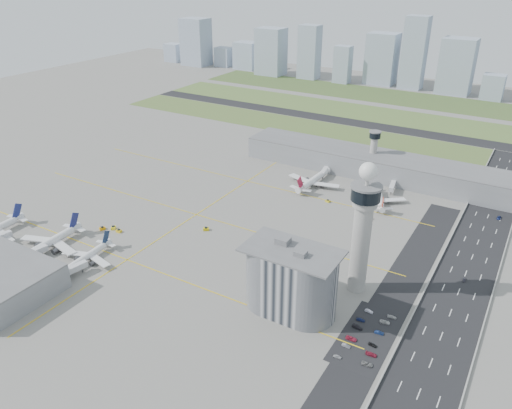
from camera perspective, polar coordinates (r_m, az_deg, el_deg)
The scene contains 58 objects.
ground at distance 268.00m, azimuth -3.87°, elevation -5.73°, with size 1000.00×1000.00×0.00m, color gray.
grass_strip_0 at distance 459.84m, azimuth 10.18°, elevation 7.92°, with size 480.00×50.00×0.08m, color #526B32.
grass_strip_1 at distance 527.83m, azimuth 13.24°, elevation 10.02°, with size 480.00×60.00×0.08m, color #4B6B33.
grass_strip_2 at distance 602.19m, azimuth 15.76°, elevation 11.72°, with size 480.00×70.00×0.08m, color #425829.
runway at distance 493.12m, azimuth 11.79°, elevation 9.04°, with size 480.00×22.00×0.10m, color black.
highway at distance 233.87m, azimuth 20.74°, elevation -13.07°, with size 28.00×500.00×0.10m, color black.
barrier_left at distance 234.96m, azimuth 17.39°, elevation -12.09°, with size 0.60×500.00×1.20m, color #9E9E99.
barrier_right at distance 232.94m, azimuth 24.19°, elevation -13.81°, with size 0.60×500.00×1.20m, color #9E9E99.
landside_road at distance 229.27m, azimuth 14.00°, elevation -12.85°, with size 18.00×260.00×0.08m, color black.
parking_lot at distance 220.62m, azimuth 12.49°, elevation -14.46°, with size 20.00×44.00×0.10m, color black.
taxiway_line_h_0 at distance 271.59m, azimuth -14.52°, elevation -6.14°, with size 260.00×0.60×0.01m, color yellow.
taxiway_line_h_1 at distance 309.82m, azimuth -6.84°, elevation -1.15°, with size 260.00×0.60×0.01m, color yellow.
taxiway_line_h_2 at distance 354.13m, azimuth -0.98°, elevation 2.68°, with size 260.00×0.60×0.01m, color yellow.
taxiway_line_v at distance 309.82m, azimuth -6.84°, elevation -1.15°, with size 0.60×260.00×0.01m, color yellow.
control_tower at distance 228.75m, azimuth 12.09°, elevation -2.18°, with size 14.00×14.00×64.50m.
secondary_tower at distance 371.33m, azimuth 13.29°, elevation 6.23°, with size 8.60×8.60×31.90m.
admin_building at distance 221.44m, azimuth 4.01°, elevation -8.63°, with size 42.00×24.00×33.50m.
terminal_pier at distance 370.69m, azimuth 14.47°, elevation 4.25°, with size 210.00×32.00×15.80m.
airplane_near_b at distance 291.14m, azimuth -22.80°, elevation -3.69°, with size 45.79×38.92×12.82m, color white, non-canonical shape.
airplane_near_c at distance 273.01m, azimuth -18.97°, elevation -5.35°, with size 36.67×31.17×10.27m, color white, non-canonical shape.
airplane_far_a at distance 348.64m, azimuth 6.67°, elevation 3.25°, with size 45.82×38.95×12.83m, color white, non-canonical shape.
airplane_far_b at distance 331.56m, azimuth 13.99°, elevation 1.19°, with size 39.59×33.65×11.08m, color white, non-canonical shape.
jet_bridge_near_1 at distance 284.49m, azimuth -25.20°, elevation -5.75°, with size 14.00×3.00×5.70m, color silver, non-canonical shape.
jet_bridge_near_2 at distance 262.57m, azimuth -21.37°, elevation -7.73°, with size 14.00×3.00×5.70m, color silver, non-canonical shape.
jet_bridge_far_0 at distance 369.88m, azimuth 8.03°, elevation 3.96°, with size 14.00×3.00×5.70m, color silver, non-canonical shape.
jet_bridge_far_1 at distance 355.42m, azimuth 15.42°, elevation 2.28°, with size 14.00×3.00×5.70m, color silver, non-canonical shape.
tug_0 at distance 304.03m, azimuth -17.15°, elevation -2.59°, with size 2.23×3.24×1.88m, color orange, non-canonical shape.
tug_1 at distance 302.74m, azimuth -15.99°, elevation -2.55°, with size 2.35×3.41×1.98m, color yellow, non-canonical shape.
tug_2 at distance 298.64m, azimuth -15.41°, elevation -2.90°, with size 2.12×3.08×1.79m, color yellow, non-canonical shape.
tug_3 at distance 291.29m, azimuth -5.73°, elevation -2.77°, with size 2.30×3.34×1.94m, color #D6BF0A, non-canonical shape.
tug_4 at distance 326.48m, azimuth 8.20°, elevation 0.42°, with size 1.96×2.84×1.65m, color gold, non-canonical shape.
tug_5 at distance 309.97m, azimuth 12.83°, elevation -1.46°, with size 2.12×3.08×1.79m, color orange, non-canonical shape.
car_lot_0 at distance 208.63m, azimuth 9.29°, elevation -16.76°, with size 1.34×3.33×1.13m, color silver.
car_lot_1 at distance 213.80m, azimuth 10.25°, elevation -15.58°, with size 1.24×3.55×1.17m, color #90919A.
car_lot_2 at distance 217.28m, azimuth 10.83°, elevation -14.81°, with size 2.15×4.65×1.29m, color #B22644.
car_lot_3 at distance 223.30m, azimuth 11.51°, elevation -13.57°, with size 1.81×4.46×1.29m, color black.
car_lot_4 at distance 227.45m, azimuth 11.88°, elevation -12.76°, with size 1.53×3.80×1.29m, color navy.
car_lot_5 at distance 232.99m, azimuth 12.78°, elevation -11.80°, with size 1.27×3.63×1.20m, color silver.
car_lot_6 at distance 207.61m, azimuth 12.59°, elevation -17.37°, with size 2.05×4.45×1.24m, color gray.
car_lot_7 at distance 211.92m, azimuth 13.04°, elevation -16.33°, with size 1.84×4.52×1.31m, color maroon.
car_lot_8 at distance 216.23m, azimuth 13.18°, elevation -15.34°, with size 1.46×3.64×1.24m, color black.
car_lot_9 at distance 222.53m, azimuth 13.88°, elevation -14.03°, with size 1.37×3.92×1.29m, color navy.
car_lot_10 at distance 228.62m, azimuth 14.51°, elevation -12.87°, with size 2.04×4.41×1.23m, color silver.
car_lot_11 at distance 232.22m, azimuth 15.28°, elevation -12.29°, with size 1.59×3.92×1.14m, color #A4A4A4.
car_hw_1 at distance 267.15m, azimuth 22.68°, elevation -7.95°, with size 1.21×3.47×1.14m, color black.
car_hw_2 at distance 336.59m, azimuth 26.02°, elevation -1.38°, with size 2.10×4.56×1.27m, color navy.
car_hw_4 at distance 394.30m, azimuth 25.34°, elevation 2.68°, with size 1.52×3.78×1.29m, color #A0A3AA.
skyline_bldg_0 at distance 802.89m, azimuth -9.38°, elevation 16.75°, with size 24.05×19.24×26.50m, color #9EADC1.
skyline_bldg_1 at distance 767.95m, azimuth -6.88°, elevation 17.96°, with size 37.63×30.10×65.60m, color #9EADC1.
skyline_bldg_2 at distance 757.78m, azimuth -3.69°, elevation 16.49°, with size 22.81×18.25×26.79m, color #9EADC1.
skyline_bldg_3 at distance 737.01m, azimuth -1.05°, elevation 16.66°, with size 32.30×25.84×36.93m, color #9EADC1.
skyline_bldg_4 at distance 697.21m, azimuth 1.72°, elevation 17.07°, with size 35.81×28.65×60.36m, color #9EADC1.
skyline_bldg_5 at distance 676.12m, azimuth 6.12°, elevation 16.93°, with size 25.49×20.39×66.89m, color #9EADC1.
skyline_bldg_6 at distance 658.02m, azimuth 9.87°, elevation 15.49°, with size 20.04×16.03×45.20m, color #9EADC1.
skyline_bldg_7 at distance 660.29m, azimuth 14.17°, elevation 15.85°, with size 35.76×28.61×61.22m, color #9EADC1.
skyline_bldg_8 at distance 642.90m, azimuth 17.64°, elevation 16.17°, with size 26.33×21.06×83.39m, color #9EADC1.
skyline_bldg_9 at distance 635.56m, azimuth 21.96°, elevation 14.44°, with size 36.96×29.57×62.11m, color #9EADC1.
skyline_bldg_10 at distance 624.94m, azimuth 25.44°, elevation 12.01°, with size 23.01×18.41×27.75m, color #9EADC1.
Camera 1 is at (131.91, -185.20, 141.86)m, focal length 35.00 mm.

